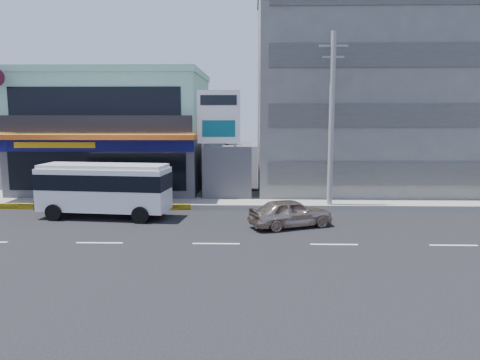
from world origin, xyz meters
name	(u,v)px	position (x,y,z in m)	size (l,w,h in m)	color
ground	(216,244)	(0.00, 0.00, 0.00)	(120.00, 120.00, 0.00)	black
sidewalk	(308,200)	(5.00, 9.50, 0.15)	(70.00, 5.00, 0.30)	gray
shop_building	(119,135)	(-8.00, 13.95, 4.00)	(12.40, 11.70, 8.00)	#414145
concrete_building	(370,93)	(10.00, 15.00, 7.00)	(16.00, 12.00, 14.00)	gray
gap_structure	(229,170)	(0.00, 12.00, 1.75)	(3.00, 6.00, 3.50)	#414145
satellite_dish	(229,144)	(0.00, 11.00, 3.58)	(1.50, 1.50, 0.15)	slate
billboard	(219,123)	(-0.50, 9.20, 4.93)	(2.60, 0.18, 6.90)	gray
utility_pole_near	(332,120)	(6.00, 7.40, 5.15)	(1.60, 0.30, 10.00)	#999993
minibus	(104,186)	(-6.28, 4.94, 1.70)	(7.02, 2.99, 2.86)	silver
sedan	(291,213)	(3.42, 3.11, 0.70)	(1.65, 4.10, 1.40)	tan
motorcycle_rider	(147,203)	(-4.00, 4.84, 0.80)	(2.01, 1.19, 2.43)	#4C100A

